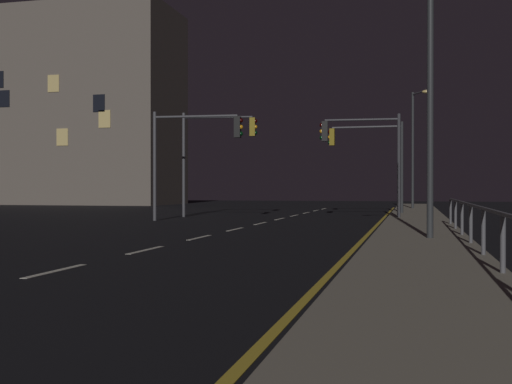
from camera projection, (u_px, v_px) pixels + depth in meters
ground_plane at (205, 237)px, 19.77m from camera, size 112.00×112.00×0.00m
sidewalk_right at (420, 238)px, 18.22m from camera, size 2.72×77.00×0.14m
lane_markings_center at (235, 229)px, 23.17m from camera, size 0.14×50.00×0.01m
lane_edge_line at (373, 229)px, 23.46m from camera, size 0.14×53.00×0.01m
traffic_light_overhead_east at (363, 145)px, 30.10m from camera, size 3.79×0.49×4.87m
traffic_light_near_left at (194, 143)px, 29.12m from camera, size 4.26×0.50×5.05m
traffic_light_far_left at (368, 149)px, 35.52m from camera, size 4.19×0.34×5.04m
traffic_light_mid_right at (215, 143)px, 33.12m from camera, size 3.94×0.75×5.45m
street_lamp_across_street at (423, 67)px, 17.43m from camera, size 1.55×0.57×7.95m
street_lamp_far_end at (415, 138)px, 43.05m from camera, size 1.23×2.03×7.92m
barrier_fence at (492, 223)px, 11.64m from camera, size 0.09×26.15×0.98m
building_distant at (79, 109)px, 60.19m from camera, size 18.48×9.21×18.10m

